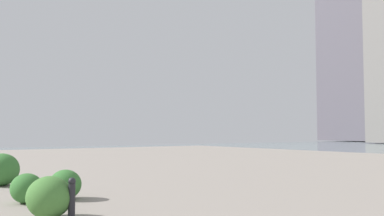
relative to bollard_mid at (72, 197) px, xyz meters
The scene contains 6 objects.
building_highrise 76.58m from the bollard_mid, 61.70° to the right, with size 13.81×11.22×28.67m.
bollard_mid is the anchor object (origin of this frame).
shrub_low 5.56m from the bollard_mid, ahead, with size 1.06×0.96×0.90m.
shrub_round 2.17m from the bollard_mid, ahead, with size 0.74×0.66×0.63m.
shrub_wide 0.42m from the bollard_mid, 44.98° to the left, with size 0.86×0.78×0.73m.
shrub_tall 2.26m from the bollard_mid, 15.42° to the right, with size 0.78×0.70×0.66m.
Camera 1 is at (-1.78, 1.52, 1.50)m, focal length 39.00 mm.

